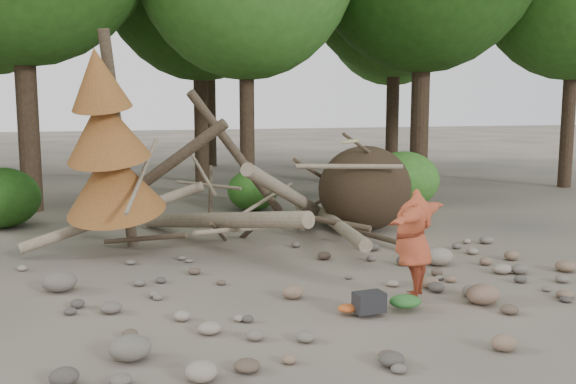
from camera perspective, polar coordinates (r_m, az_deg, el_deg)
name	(u,v)px	position (r m, az deg, el deg)	size (l,w,h in m)	color
ground	(325,292)	(10.27, 3.30, -8.85)	(120.00, 120.00, 0.00)	#514C44
deadfall_pile	(343,192)	(14.65, 4.89, 0.04)	(8.55, 5.24, 3.30)	#332619
dead_conifer	(108,148)	(12.60, -15.67, 3.78)	(2.06, 2.16, 4.35)	#4C3F30
bush_left	(1,198)	(16.67, -24.13, -0.47)	(1.80, 1.80, 1.44)	#225115
bush_mid	(253,190)	(17.69, -3.17, 0.15)	(1.40, 1.40, 1.12)	#2D661D
bush_right	(404,180)	(18.40, 10.24, 1.10)	(2.00, 2.00, 1.60)	#397925
frisbee_thrower	(413,242)	(9.79, 11.08, -4.42)	(2.16, 1.73, 2.39)	#9D3D23
backpack	(369,306)	(9.18, 7.22, -10.05)	(0.42, 0.28, 0.28)	black
cloth_green	(405,305)	(9.50, 10.37, -9.82)	(0.47, 0.39, 0.18)	#286227
cloth_orange	(348,312)	(9.20, 5.32, -10.54)	(0.30, 0.24, 0.11)	#AE4B1D
boulder_front_left	(130,348)	(7.87, -13.87, -13.30)	(0.49, 0.44, 0.29)	#635D52
boulder_front_right	(483,294)	(10.04, 16.95, -8.69)	(0.50, 0.45, 0.30)	#795D4B
boulder_mid_right	(438,256)	(12.15, 13.21, -5.59)	(0.55, 0.50, 0.33)	gray
boulder_mid_left	(59,281)	(10.85, -19.66, -7.50)	(0.54, 0.49, 0.32)	#625A53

